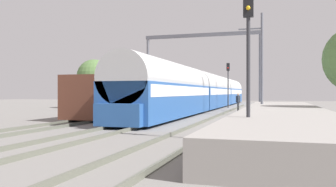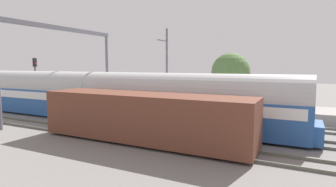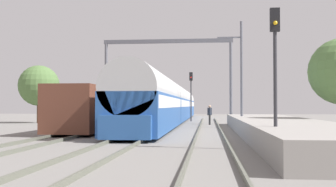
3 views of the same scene
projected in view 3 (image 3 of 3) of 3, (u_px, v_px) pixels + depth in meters
name	position (u px, v px, depth m)	size (l,w,h in m)	color
ground	(138.00, 137.00, 21.94)	(120.00, 120.00, 0.00)	slate
track_far_west	(68.00, 135.00, 22.31)	(1.51, 60.00, 0.16)	#5E6053
track_west	(138.00, 136.00, 21.95)	(1.52, 60.00, 0.16)	#5E6053
track_east	(210.00, 136.00, 21.58)	(1.51, 60.00, 0.16)	#5E6053
platform	(278.00, 128.00, 23.21)	(4.40, 28.00, 0.90)	gray
passenger_train	(172.00, 103.00, 43.02)	(2.93, 49.20, 3.82)	#28569E
freight_car	(97.00, 109.00, 28.09)	(2.80, 13.00, 2.70)	brown
person_crossing	(210.00, 113.00, 36.22)	(0.40, 0.47, 1.73)	#2C2C2C
railway_signal_near	(275.00, 60.00, 15.68)	(0.36, 0.30, 5.41)	#2D2D33
railway_signal_far	(191.00, 90.00, 44.33)	(0.36, 0.30, 5.27)	#2D2D33
catenary_gantry	(168.00, 64.00, 38.35)	(12.06, 0.28, 7.86)	slate
catenary_pole_east_mid	(241.00, 73.00, 30.78)	(1.90, 0.20, 8.00)	slate
tree_west_background	(39.00, 86.00, 40.13)	(3.94, 3.94, 5.60)	#4C3826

